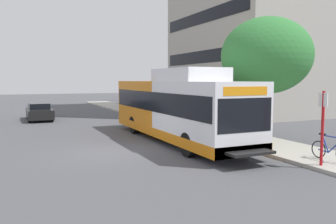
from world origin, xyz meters
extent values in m
plane|color=#4C4C51|center=(0.00, 8.00, 0.00)|extent=(120.00, 120.00, 0.00)
cube|color=#A8A399|center=(7.00, 6.00, 0.07)|extent=(3.00, 56.00, 0.14)
cube|color=white|center=(3.71, -1.40, 1.69)|extent=(2.54, 5.80, 2.73)
cube|color=orange|center=(3.71, 4.40, 1.69)|extent=(2.54, 5.80, 2.73)
cube|color=orange|center=(3.71, 1.50, 0.54)|extent=(2.57, 11.60, 0.44)
cube|color=black|center=(3.71, 1.50, 2.05)|extent=(2.58, 11.25, 0.96)
cube|color=black|center=(3.71, -4.26, 1.85)|extent=(2.34, 0.10, 1.24)
cube|color=orange|center=(3.71, -4.27, 2.72)|extent=(1.90, 0.08, 0.32)
cube|color=white|center=(3.71, 0.05, 3.35)|extent=(2.16, 4.06, 0.60)
cube|color=black|center=(3.71, -4.65, 0.55)|extent=(1.78, 0.60, 0.10)
cylinder|color=black|center=(2.58, -2.09, 0.50)|extent=(0.30, 1.00, 1.00)
cylinder|color=black|center=(4.84, -2.09, 0.50)|extent=(0.30, 1.00, 1.00)
cylinder|color=black|center=(2.58, 4.69, 0.50)|extent=(0.30, 1.00, 1.00)
cylinder|color=black|center=(4.84, 4.69, 0.50)|extent=(0.30, 1.00, 1.00)
cylinder|color=red|center=(5.88, -5.76, 1.44)|extent=(0.10, 0.10, 2.60)
cube|color=white|center=(5.86, -5.76, 2.44)|extent=(0.04, 0.36, 0.48)
torus|color=black|center=(6.74, -4.87, 0.47)|extent=(0.04, 0.66, 0.66)
cylinder|color=navy|center=(6.74, -5.62, 0.74)|extent=(0.05, 0.64, 0.64)
cylinder|color=navy|center=(6.74, -5.17, 0.74)|extent=(0.05, 0.34, 0.62)
cylinder|color=navy|center=(6.74, -5.47, 1.04)|extent=(0.05, 0.90, 0.05)
cylinder|color=navy|center=(6.74, -5.10, 0.46)|extent=(0.05, 0.45, 0.08)
cube|color=black|center=(6.74, -5.02, 1.08)|extent=(0.12, 0.24, 0.06)
cylinder|color=#4C3823|center=(7.81, -0.50, 1.39)|extent=(0.28, 0.28, 2.50)
ellipsoid|color=#337A38|center=(7.81, -0.50, 4.33)|extent=(4.50, 4.50, 3.83)
cube|color=black|center=(-1.95, 14.21, 0.55)|extent=(1.80, 4.50, 0.70)
cube|color=black|center=(-1.95, 14.31, 1.05)|extent=(1.48, 2.34, 0.56)
cylinder|color=black|center=(-2.75, 12.86, 0.32)|extent=(0.20, 0.64, 0.64)
cylinder|color=black|center=(-1.15, 12.86, 0.32)|extent=(0.20, 0.64, 0.64)
cylinder|color=black|center=(-2.75, 15.56, 0.32)|extent=(0.20, 0.64, 0.64)
cylinder|color=black|center=(-1.15, 15.56, 0.32)|extent=(0.20, 0.64, 0.64)
cube|color=black|center=(17.24, 12.58, 1.72)|extent=(11.20, 13.42, 1.10)
cube|color=black|center=(17.24, 12.58, 5.17)|extent=(11.20, 13.42, 1.10)
cube|color=black|center=(17.24, 12.58, 8.61)|extent=(11.20, 13.42, 1.10)
cylinder|color=#B7B7BC|center=(21.64, 27.85, 3.06)|extent=(1.10, 1.10, 6.11)
cylinder|color=#B7B7BC|center=(21.64, 27.85, 9.17)|extent=(0.91, 0.91, 6.11)
camera|label=1|loc=(-3.88, -14.29, 3.10)|focal=36.82mm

